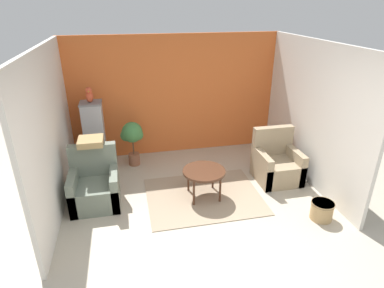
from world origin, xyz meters
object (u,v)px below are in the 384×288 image
Objects in this scene: birdcage at (95,139)px; wicker_basket at (322,210)px; coffee_table at (204,173)px; armchair_left at (95,187)px; parrot at (89,95)px; armchair_right at (276,165)px; potted_plant at (132,136)px.

wicker_basket is (3.35, -2.37, -0.45)m from birdcage.
coffee_table is 2.06× the size of wicker_basket.
armchair_left is 3.23× the size of parrot.
coffee_table is 0.52× the size of birdcage.
coffee_table is at bearing -38.76° from birdcage.
wicker_basket is at bearing -83.08° from armchair_right.
potted_plant is (0.69, -0.01, -0.85)m from parrot.
parrot is (-1.77, 1.42, 1.01)m from coffee_table.
birdcage is 3.94× the size of wicker_basket.
potted_plant is 2.64× the size of wicker_basket.
wicker_basket is at bearing -35.32° from parrot.
coffee_table is 0.75× the size of armchair_right.
parrot reaches higher than birdcage.
armchair_left is 2.74× the size of wicker_basket.
wicker_basket is (2.66, -2.36, -0.46)m from potted_plant.
coffee_table is 1.87m from wicker_basket.
coffee_table is at bearing -38.81° from parrot.
armchair_left is at bearing -88.63° from parrot.
armchair_left is at bearing -178.19° from armchair_right.
coffee_table is 1.47m from armchair_right.
armchair_right is 1.04× the size of potted_plant.
armchair_right is 0.70× the size of birdcage.
coffee_table is 2.27m from birdcage.
parrot is (-0.03, 1.23, 1.17)m from armchair_left.
coffee_table is 2.48m from parrot.
coffee_table is 1.76m from armchair_left.
armchair_left and armchair_right have the same top height.
birdcage is (-1.77, 1.42, 0.15)m from coffee_table.
armchair_right is (3.17, 0.10, 0.00)m from armchair_left.
armchair_right is 2.74× the size of wicker_basket.
armchair_right reaches higher than potted_plant.
armchair_left is 1.04× the size of potted_plant.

